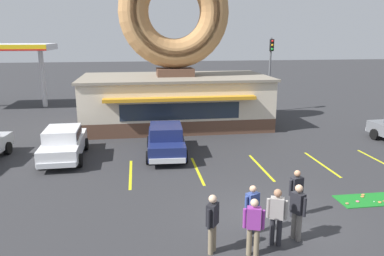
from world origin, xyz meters
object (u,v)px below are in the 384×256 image
at_px(pedestrian_hooded_kid, 298,209).
at_px(pedestrian_beanie_man, 212,221).
at_px(pedestrian_blue_sweater_man, 277,214).
at_px(car_white, 63,142).
at_px(golf_ball, 374,202).
at_px(traffic_light_pole, 270,65).
at_px(car_navy, 166,139).
at_px(trash_bin, 61,133).
at_px(pedestrian_clipboard_woman, 254,224).
at_px(pedestrian_leather_jacket_man, 296,191).
at_px(pedestrian_crossing_woman, 252,207).

height_order(pedestrian_hooded_kid, pedestrian_beanie_man, pedestrian_hooded_kid).
relative_size(pedestrian_blue_sweater_man, pedestrian_beanie_man, 1.00).
bearing_deg(car_white, pedestrian_beanie_man, -58.43).
relative_size(golf_ball, pedestrian_hooded_kid, 0.02).
bearing_deg(golf_ball, traffic_light_pole, 83.54).
distance_m(car_white, car_navy, 5.04).
xyz_separation_m(car_white, pedestrian_blue_sweater_man, (7.52, -9.04, 0.10)).
distance_m(golf_ball, trash_bin, 16.53).
bearing_deg(trash_bin, traffic_light_pole, 23.58).
bearing_deg(pedestrian_hooded_kid, trash_bin, 126.45).
distance_m(car_white, trash_bin, 3.54).
xyz_separation_m(pedestrian_blue_sweater_man, pedestrian_hooded_kid, (0.73, 0.22, 0.00)).
xyz_separation_m(pedestrian_clipboard_woman, traffic_light_pole, (7.32, 19.35, 2.77)).
bearing_deg(pedestrian_clipboard_woman, pedestrian_hooded_kid, 22.10).
relative_size(car_white, pedestrian_blue_sweater_man, 2.63).
height_order(car_white, pedestrian_clipboard_woman, pedestrian_clipboard_woman).
height_order(car_white, trash_bin, car_white).
bearing_deg(trash_bin, car_navy, -31.13).
bearing_deg(pedestrian_hooded_kid, pedestrian_leather_jacket_man, 67.83).
xyz_separation_m(golf_ball, car_navy, (-7.09, 6.76, 0.82)).
distance_m(car_white, pedestrian_clipboard_woman, 11.59).
relative_size(pedestrian_clipboard_woman, pedestrian_crossing_woman, 1.07).
distance_m(car_navy, pedestrian_beanie_man, 9.07).
bearing_deg(pedestrian_beanie_man, trash_bin, 117.06).
bearing_deg(pedestrian_beanie_man, pedestrian_leather_jacket_man, 28.65).
bearing_deg(pedestrian_crossing_woman, pedestrian_clipboard_woman, -105.52).
distance_m(car_navy, trash_bin, 6.83).
bearing_deg(pedestrian_beanie_man, traffic_light_pole, 66.19).
bearing_deg(car_navy, traffic_light_pole, 48.05).
xyz_separation_m(car_white, trash_bin, (-0.80, 3.43, -0.37)).
bearing_deg(traffic_light_pole, trash_bin, -156.42).
bearing_deg(car_white, pedestrian_blue_sweater_man, -50.27).
height_order(pedestrian_clipboard_woman, trash_bin, pedestrian_clipboard_woman).
relative_size(car_navy, pedestrian_hooded_kid, 2.65).
height_order(golf_ball, trash_bin, trash_bin).
bearing_deg(car_navy, pedestrian_leather_jacket_man, -62.51).
xyz_separation_m(car_navy, trash_bin, (-5.84, 3.53, -0.37)).
xyz_separation_m(car_white, pedestrian_hooded_kid, (8.25, -8.83, 0.11)).
height_order(pedestrian_hooded_kid, traffic_light_pole, traffic_light_pole).
height_order(pedestrian_blue_sweater_man, pedestrian_leather_jacket_man, pedestrian_blue_sweater_man).
bearing_deg(golf_ball, pedestrian_leather_jacket_man, -170.83).
height_order(car_navy, traffic_light_pole, traffic_light_pole).
xyz_separation_m(pedestrian_blue_sweater_man, pedestrian_beanie_man, (-1.90, -0.10, -0.00)).
bearing_deg(trash_bin, pedestrian_crossing_woman, -56.28).
relative_size(car_navy, pedestrian_crossing_woman, 2.93).
xyz_separation_m(pedestrian_hooded_kid, pedestrian_leather_jacket_man, (0.58, 1.43, -0.07)).
height_order(pedestrian_blue_sweater_man, pedestrian_beanie_man, pedestrian_blue_sweater_man).
distance_m(car_white, pedestrian_hooded_kid, 12.08).
height_order(car_navy, pedestrian_crossing_woman, car_navy).
height_order(pedestrian_hooded_kid, pedestrian_leather_jacket_man, pedestrian_hooded_kid).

